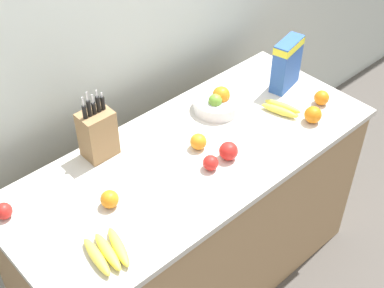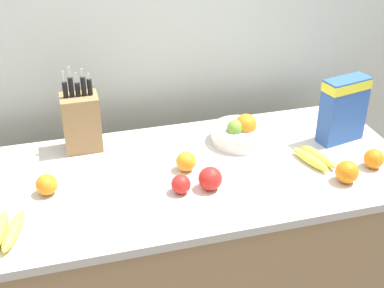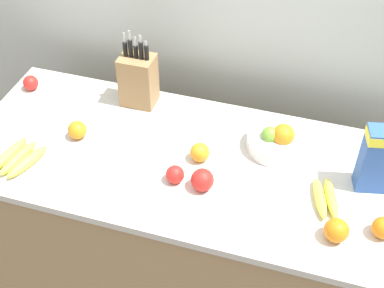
{
  "view_description": "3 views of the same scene",
  "coord_description": "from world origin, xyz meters",
  "px_view_note": "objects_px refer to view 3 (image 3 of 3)",
  "views": [
    {
      "loc": [
        -1.15,
        -1.25,
        2.42
      ],
      "look_at": [
        -0.05,
        -0.05,
        1.01
      ],
      "focal_mm": 50.0,
      "sensor_mm": 36.0,
      "label": 1
    },
    {
      "loc": [
        -0.37,
        -1.54,
        1.92
      ],
      "look_at": [
        0.07,
        0.05,
        0.97
      ],
      "focal_mm": 50.0,
      "sensor_mm": 36.0,
      "label": 2
    },
    {
      "loc": [
        0.43,
        -1.34,
        2.26
      ],
      "look_at": [
        0.01,
        -0.0,
        0.97
      ],
      "focal_mm": 50.0,
      "sensor_mm": 36.0,
      "label": 3
    }
  ],
  "objects_px": {
    "banana_bunch_left": "(19,158)",
    "orange_mid_right": "(383,228)",
    "knife_block": "(138,79)",
    "apple_near_bananas": "(31,83)",
    "orange_mid_left": "(336,230)",
    "apple_rightmost": "(202,180)",
    "apple_middle": "(175,174)",
    "orange_front_left": "(77,130)",
    "fruit_bowl": "(278,140)",
    "banana_bunch_right": "(325,198)",
    "orange_front_right": "(200,152)"
  },
  "relations": [
    {
      "from": "apple_middle",
      "to": "orange_mid_left",
      "type": "xyz_separation_m",
      "value": [
        0.56,
        -0.09,
        0.01
      ]
    },
    {
      "from": "fruit_bowl",
      "to": "apple_rightmost",
      "type": "relative_size",
      "value": 2.8
    },
    {
      "from": "banana_bunch_left",
      "to": "orange_mid_right",
      "type": "xyz_separation_m",
      "value": [
        1.27,
        0.04,
        0.02
      ]
    },
    {
      "from": "apple_middle",
      "to": "orange_mid_right",
      "type": "bearing_deg",
      "value": -2.58
    },
    {
      "from": "orange_front_right",
      "to": "orange_mid_right",
      "type": "distance_m",
      "value": 0.67
    },
    {
      "from": "orange_front_right",
      "to": "apple_rightmost",
      "type": "bearing_deg",
      "value": -70.1
    },
    {
      "from": "banana_bunch_left",
      "to": "orange_front_right",
      "type": "bearing_deg",
      "value": 18.22
    },
    {
      "from": "fruit_bowl",
      "to": "orange_front_left",
      "type": "distance_m",
      "value": 0.75
    },
    {
      "from": "knife_block",
      "to": "apple_middle",
      "type": "distance_m",
      "value": 0.48
    },
    {
      "from": "apple_rightmost",
      "to": "orange_front_right",
      "type": "xyz_separation_m",
      "value": [
        -0.05,
        0.13,
        -0.0
      ]
    },
    {
      "from": "fruit_bowl",
      "to": "banana_bunch_left",
      "type": "distance_m",
      "value": 0.95
    },
    {
      "from": "knife_block",
      "to": "banana_bunch_right",
      "type": "bearing_deg",
      "value": -22.42
    },
    {
      "from": "banana_bunch_left",
      "to": "orange_mid_left",
      "type": "xyz_separation_m",
      "value": [
        1.13,
        -0.01,
        0.02
      ]
    },
    {
      "from": "banana_bunch_right",
      "to": "orange_mid_right",
      "type": "distance_m",
      "value": 0.21
    },
    {
      "from": "fruit_bowl",
      "to": "banana_bunch_right",
      "type": "xyz_separation_m",
      "value": [
        0.2,
        -0.22,
        -0.02
      ]
    },
    {
      "from": "knife_block",
      "to": "apple_middle",
      "type": "xyz_separation_m",
      "value": [
        0.28,
        -0.39,
        -0.08
      ]
    },
    {
      "from": "apple_near_bananas",
      "to": "orange_mid_right",
      "type": "relative_size",
      "value": 0.9
    },
    {
      "from": "apple_middle",
      "to": "orange_front_right",
      "type": "bearing_deg",
      "value": 68.14
    },
    {
      "from": "orange_mid_right",
      "to": "orange_mid_left",
      "type": "xyz_separation_m",
      "value": [
        -0.14,
        -0.06,
        0.0
      ]
    },
    {
      "from": "fruit_bowl",
      "to": "apple_middle",
      "type": "distance_m",
      "value": 0.41
    },
    {
      "from": "knife_block",
      "to": "fruit_bowl",
      "type": "relative_size",
      "value": 1.47
    },
    {
      "from": "orange_front_right",
      "to": "orange_mid_left",
      "type": "distance_m",
      "value": 0.55
    },
    {
      "from": "knife_block",
      "to": "apple_rightmost",
      "type": "relative_size",
      "value": 4.11
    },
    {
      "from": "orange_front_right",
      "to": "orange_mid_left",
      "type": "height_order",
      "value": "orange_mid_left"
    },
    {
      "from": "apple_near_bananas",
      "to": "apple_rightmost",
      "type": "relative_size",
      "value": 0.79
    },
    {
      "from": "apple_middle",
      "to": "banana_bunch_left",
      "type": "bearing_deg",
      "value": -172.42
    },
    {
      "from": "banana_bunch_left",
      "to": "orange_mid_left",
      "type": "distance_m",
      "value": 1.13
    },
    {
      "from": "apple_middle",
      "to": "apple_rightmost",
      "type": "relative_size",
      "value": 0.81
    },
    {
      "from": "apple_middle",
      "to": "orange_front_left",
      "type": "bearing_deg",
      "value": 165.42
    },
    {
      "from": "orange_front_left",
      "to": "knife_block",
      "type": "bearing_deg",
      "value": 61.89
    },
    {
      "from": "fruit_bowl",
      "to": "orange_mid_right",
      "type": "height_order",
      "value": "fruit_bowl"
    },
    {
      "from": "fruit_bowl",
      "to": "orange_front_left",
      "type": "bearing_deg",
      "value": -167.62
    },
    {
      "from": "orange_front_right",
      "to": "banana_bunch_left",
      "type": "bearing_deg",
      "value": -161.78
    },
    {
      "from": "apple_rightmost",
      "to": "banana_bunch_right",
      "type": "bearing_deg",
      "value": 8.39
    },
    {
      "from": "banana_bunch_right",
      "to": "orange_front_left",
      "type": "relative_size",
      "value": 2.76
    },
    {
      "from": "fruit_bowl",
      "to": "apple_rightmost",
      "type": "xyz_separation_m",
      "value": [
        -0.21,
        -0.28,
        0.0
      ]
    },
    {
      "from": "apple_near_bananas",
      "to": "orange_mid_left",
      "type": "relative_size",
      "value": 0.8
    },
    {
      "from": "banana_bunch_left",
      "to": "apple_rightmost",
      "type": "height_order",
      "value": "apple_rightmost"
    },
    {
      "from": "fruit_bowl",
      "to": "apple_rightmost",
      "type": "height_order",
      "value": "fruit_bowl"
    },
    {
      "from": "apple_middle",
      "to": "orange_front_right",
      "type": "distance_m",
      "value": 0.14
    },
    {
      "from": "banana_bunch_right",
      "to": "knife_block",
      "type": "bearing_deg",
      "value": 157.58
    },
    {
      "from": "knife_block",
      "to": "orange_mid_left",
      "type": "xyz_separation_m",
      "value": [
        0.84,
        -0.47,
        -0.07
      ]
    },
    {
      "from": "apple_middle",
      "to": "apple_rightmost",
      "type": "height_order",
      "value": "apple_rightmost"
    },
    {
      "from": "knife_block",
      "to": "apple_near_bananas",
      "type": "bearing_deg",
      "value": -173.6
    },
    {
      "from": "banana_bunch_right",
      "to": "apple_rightmost",
      "type": "relative_size",
      "value": 2.44
    },
    {
      "from": "apple_near_bananas",
      "to": "orange_mid_right",
      "type": "height_order",
      "value": "orange_mid_right"
    },
    {
      "from": "apple_middle",
      "to": "knife_block",
      "type": "bearing_deg",
      "value": 126.17
    },
    {
      "from": "apple_rightmost",
      "to": "orange_mid_left",
      "type": "height_order",
      "value": "apple_rightmost"
    },
    {
      "from": "banana_bunch_right",
      "to": "apple_near_bananas",
      "type": "height_order",
      "value": "apple_near_bananas"
    },
    {
      "from": "knife_block",
      "to": "apple_near_bananas",
      "type": "relative_size",
      "value": 5.17
    }
  ]
}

